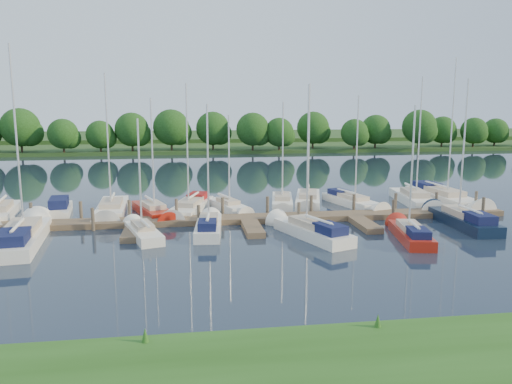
{
  "coord_description": "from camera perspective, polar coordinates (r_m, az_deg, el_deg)",
  "views": [
    {
      "loc": [
        -4.41,
        -27.78,
        8.45
      ],
      "look_at": [
        0.66,
        8.0,
        2.2
      ],
      "focal_mm": 35.0,
      "sensor_mm": 36.0,
      "label": 1
    }
  ],
  "objects": [
    {
      "name": "ground",
      "position": [
        29.37,
        0.92,
        -6.91
      ],
      "size": [
        260.0,
        260.0,
        0.0
      ],
      "primitive_type": "plane",
      "color": "black",
      "rests_on": "ground"
    },
    {
      "name": "dock",
      "position": [
        36.31,
        -0.88,
        -3.32
      ],
      "size": [
        40.0,
        6.0,
        0.4
      ],
      "color": "brown",
      "rests_on": "ground"
    },
    {
      "name": "mooring_pilings",
      "position": [
        37.31,
        -1.1,
        -2.33
      ],
      "size": [
        38.24,
        2.84,
        2.0
      ],
      "color": "#473D33",
      "rests_on": "ground"
    },
    {
      "name": "far_shore",
      "position": [
        103.19,
        -5.61,
        5.23
      ],
      "size": [
        180.0,
        30.0,
        0.6
      ],
      "primitive_type": "cube",
      "color": "#23441A",
      "rests_on": "ground"
    },
    {
      "name": "distant_hill",
      "position": [
        128.09,
        -6.11,
        6.29
      ],
      "size": [
        220.0,
        40.0,
        1.4
      ],
      "primitive_type": "cube",
      "color": "#325123",
      "rests_on": "ground"
    },
    {
      "name": "treeline",
      "position": [
        90.26,
        -5.86,
        7.02
      ],
      "size": [
        145.09,
        9.46,
        8.28
      ],
      "color": "#38281C",
      "rests_on": "ground"
    },
    {
      "name": "sailboat_n_0",
      "position": [
        42.59,
        -27.16,
        -2.34
      ],
      "size": [
        2.78,
        7.96,
        10.2
      ],
      "rotation": [
        0.0,
        0.0,
        3.28
      ],
      "color": "white",
      "rests_on": "ground"
    },
    {
      "name": "motorboat",
      "position": [
        42.08,
        -21.58,
        -1.99
      ],
      "size": [
        2.42,
        5.95,
        1.65
      ],
      "rotation": [
        0.0,
        0.0,
        3.29
      ],
      "color": "white",
      "rests_on": "ground"
    },
    {
      "name": "sailboat_n_2",
      "position": [
        41.31,
        -16.18,
        -2.01
      ],
      "size": [
        2.51,
        9.0,
        11.29
      ],
      "rotation": [
        0.0,
        0.0,
        3.19
      ],
      "color": "white",
      "rests_on": "ground"
    },
    {
      "name": "sailboat_n_3",
      "position": [
        39.69,
        -11.62,
        -2.28
      ],
      "size": [
        3.7,
        7.32,
        9.42
      ],
      "rotation": [
        0.0,
        0.0,
        3.48
      ],
      "color": "#A51C0F",
      "rests_on": "ground"
    },
    {
      "name": "sailboat_n_4",
      "position": [
        40.5,
        -7.53,
        -1.86
      ],
      "size": [
        3.94,
        8.35,
        10.55
      ],
      "rotation": [
        0.0,
        0.0,
        2.85
      ],
      "color": "white",
      "rests_on": "ground"
    },
    {
      "name": "sailboat_n_5",
      "position": [
        40.92,
        -3.19,
        -1.73
      ],
      "size": [
        3.23,
        6.21,
        8.07
      ],
      "rotation": [
        0.0,
        0.0,
        3.5
      ],
      "color": "white",
      "rests_on": "ground"
    },
    {
      "name": "sailboat_n_6",
      "position": [
        42.67,
        3.01,
        -1.25
      ],
      "size": [
        2.74,
        7.18,
        9.15
      ],
      "rotation": [
        0.0,
        0.0,
        2.96
      ],
      "color": "white",
      "rests_on": "ground"
    },
    {
      "name": "sailboat_n_7",
      "position": [
        43.66,
        5.95,
        -1.03
      ],
      "size": [
        3.74,
        8.46,
        10.7
      ],
      "rotation": [
        0.0,
        0.0,
        2.88
      ],
      "color": "white",
      "rests_on": "ground"
    },
    {
      "name": "sailboat_n_8",
      "position": [
        43.54,
        10.96,
        -1.14
      ],
      "size": [
        3.51,
        7.64,
        9.65
      ],
      "rotation": [
        0.0,
        0.0,
        3.42
      ],
      "color": "white",
      "rests_on": "ground"
    },
    {
      "name": "sailboat_n_9",
      "position": [
        45.69,
        17.68,
        -0.95
      ],
      "size": [
        2.98,
        8.92,
        11.34
      ],
      "rotation": [
        0.0,
        0.0,
        3.02
      ],
      "color": "white",
      "rests_on": "ground"
    },
    {
      "name": "sailboat_n_10",
      "position": [
        47.34,
        20.67,
        -0.69
      ],
      "size": [
        3.03,
        10.26,
        12.93
      ],
      "rotation": [
        0.0,
        0.0,
        3.21
      ],
      "color": "white",
      "rests_on": "ground"
    },
    {
      "name": "sailboat_s_0",
      "position": [
        34.41,
        -25.1,
        -4.76
      ],
      "size": [
        3.26,
        10.0,
        12.62
      ],
      "rotation": [
        0.0,
        0.0,
        0.11
      ],
      "color": "white",
      "rests_on": "ground"
    },
    {
      "name": "sailboat_s_1",
      "position": [
        33.5,
        -12.82,
        -4.56
      ],
      "size": [
        2.94,
        6.2,
        8.01
      ],
      "rotation": [
        0.0,
        0.0,
        0.3
      ],
      "color": "white",
      "rests_on": "ground"
    },
    {
      "name": "sailboat_s_2",
      "position": [
        33.98,
        -5.43,
        -4.06
      ],
      "size": [
        2.16,
        6.95,
        8.98
      ],
      "rotation": [
        0.0,
        0.0,
        -0.09
      ],
      "color": "white",
      "rests_on": "ground"
    },
    {
      "name": "sailboat_s_3",
      "position": [
        32.84,
        6.23,
        -4.55
      ],
      "size": [
        4.12,
        7.86,
        10.21
      ],
      "rotation": [
        0.0,
        0.0,
        0.36
      ],
      "color": "white",
      "rests_on": "ground"
    },
    {
      "name": "sailboat_s_4",
      "position": [
        33.6,
        17.19,
        -4.64
      ],
      "size": [
        2.68,
        6.95,
        8.87
      ],
      "rotation": [
        0.0,
        0.0,
        -0.19
      ],
      "color": "#A51C0F",
      "rests_on": "ground"
    },
    {
      "name": "sailboat_s_5",
      "position": [
        38.59,
        22.47,
        -3.08
      ],
      "size": [
        2.18,
        8.34,
        10.77
      ],
      "rotation": [
        0.0,
        0.0,
        -0.03
      ],
      "color": "black",
      "rests_on": "ground"
    }
  ]
}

